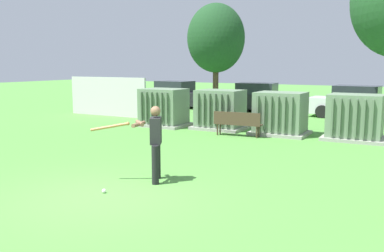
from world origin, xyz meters
name	(u,v)px	position (x,y,z in m)	size (l,w,h in m)	color
ground_plane	(104,196)	(0.00, 0.00, 0.00)	(96.00, 96.00, 0.00)	#51933D
fence_panel	(107,97)	(-8.72, 10.50, 1.00)	(4.80, 0.12, 2.00)	silver
transformer_west	(164,108)	(-4.20, 8.83, 0.79)	(2.10, 1.70, 1.62)	#9E9B93
transformer_mid_west	(220,110)	(-1.68, 9.23, 0.79)	(2.10, 1.70, 1.62)	#9E9B93
transformer_mid_east	(280,114)	(0.91, 9.09, 0.79)	(2.10, 1.70, 1.62)	#9E9B93
transformer_east	(355,118)	(3.57, 9.24, 0.79)	(2.10, 1.70, 1.62)	#9E9B93
park_bench	(237,122)	(-0.36, 7.92, 0.54)	(1.82, 0.53, 0.92)	#4C3828
batter	(153,140)	(0.29, 1.39, 0.98)	(1.52, 1.02, 1.74)	black
sports_ball	(104,191)	(-0.12, 0.14, 0.04)	(0.09, 0.09, 0.09)	white
tree_left	(216,38)	(-4.20, 14.04, 4.02)	(3.06, 3.06, 5.86)	#4C3828
parked_car_leftmost	(173,95)	(-8.16, 16.17, 0.75)	(4.33, 2.20, 1.62)	black
parked_car_left_of_center	(255,98)	(-2.76, 16.24, 0.75)	(4.32, 2.17, 1.62)	black
parked_car_right_of_center	(354,103)	(2.66, 15.71, 0.75)	(4.27, 2.06, 1.62)	silver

